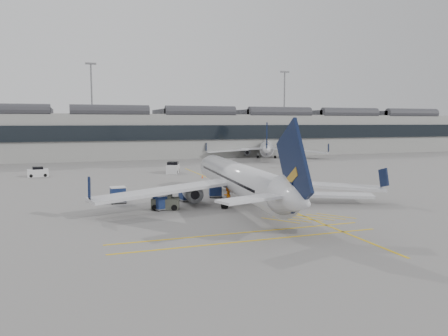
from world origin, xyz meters
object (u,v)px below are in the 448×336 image
object	(u,v)px
airliner_main	(241,180)
ramp_agent_a	(194,190)
baggage_cart_a	(215,190)
ramp_agent_b	(227,195)
pushback_tug	(165,203)
belt_loader	(244,187)

from	to	relation	value
airliner_main	ramp_agent_a	bearing A→B (deg)	119.08
baggage_cart_a	ramp_agent_a	bearing A→B (deg)	153.07
ramp_agent_b	pushback_tug	world-z (taller)	ramp_agent_b
baggage_cart_a	ramp_agent_b	size ratio (longest dim) A/B	0.94
pushback_tug	airliner_main	bearing A→B (deg)	16.87
airliner_main	belt_loader	xyz separation A→B (m)	(4.04, 8.99, -2.21)
belt_loader	baggage_cart_a	world-z (taller)	belt_loader
pushback_tug	ramp_agent_a	bearing A→B (deg)	73.07
belt_loader	ramp_agent_b	bearing A→B (deg)	-146.80
airliner_main	pushback_tug	distance (m)	8.56
belt_loader	pushback_tug	bearing A→B (deg)	-168.11
baggage_cart_a	airliner_main	bearing A→B (deg)	-66.57
ramp_agent_a	pushback_tug	bearing A→B (deg)	-173.00
belt_loader	ramp_agent_b	world-z (taller)	ramp_agent_b
ramp_agent_b	pushback_tug	xyz separation A→B (m)	(-7.13, -0.84, -0.27)
belt_loader	ramp_agent_b	size ratio (longest dim) A/B	2.41
belt_loader	baggage_cart_a	distance (m)	6.19
baggage_cart_a	ramp_agent_b	distance (m)	4.42
baggage_cart_a	ramp_agent_a	world-z (taller)	baggage_cart_a
baggage_cart_a	ramp_agent_b	bearing A→B (deg)	-78.68
airliner_main	pushback_tug	world-z (taller)	airliner_main
airliner_main	belt_loader	world-z (taller)	airliner_main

